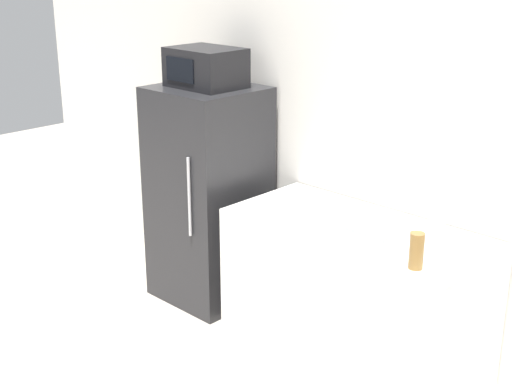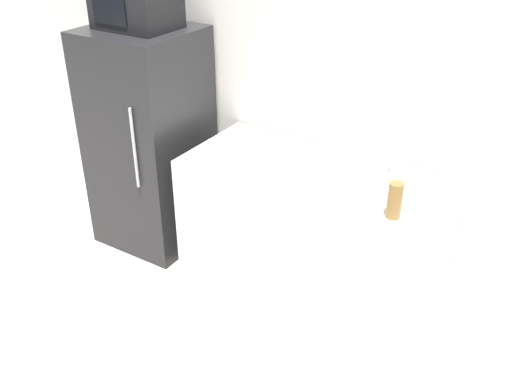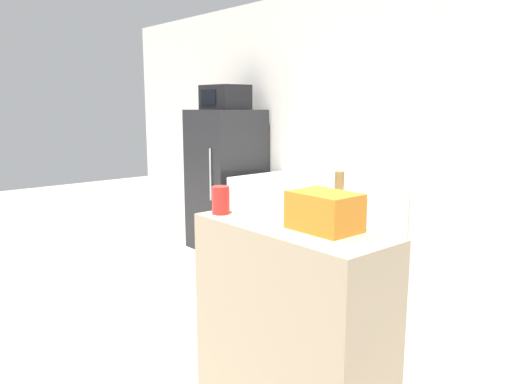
{
  "view_description": "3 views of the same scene",
  "coord_description": "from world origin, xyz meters",
  "px_view_note": "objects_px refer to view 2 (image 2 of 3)",
  "views": [
    {
      "loc": [
        1.85,
        -0.36,
        2.35
      ],
      "look_at": [
        -0.46,
        2.03,
        1.21
      ],
      "focal_mm": 50.0,
      "sensor_mm": 36.0,
      "label": 1
    },
    {
      "loc": [
        0.89,
        0.13,
        2.31
      ],
      "look_at": [
        -0.33,
        2.08,
        1.03
      ],
      "focal_mm": 40.0,
      "sensor_mm": 36.0,
      "label": 2
    },
    {
      "loc": [
        2.64,
        -0.45,
        1.57
      ],
      "look_at": [
        -0.0,
        1.81,
        0.94
      ],
      "focal_mm": 35.0,
      "sensor_mm": 36.0,
      "label": 3
    }
  ],
  "objects_px": {
    "microwave": "(136,7)",
    "bottle_short": "(395,200)",
    "refrigerator": "(150,140)",
    "bottle_tall": "(400,156)"
  },
  "relations": [
    {
      "from": "microwave",
      "to": "refrigerator",
      "type": "bearing_deg",
      "value": 71.54
    },
    {
      "from": "microwave",
      "to": "bottle_short",
      "type": "relative_size",
      "value": 2.52
    },
    {
      "from": "refrigerator",
      "to": "bottle_tall",
      "type": "height_order",
      "value": "refrigerator"
    },
    {
      "from": "microwave",
      "to": "bottle_tall",
      "type": "bearing_deg",
      "value": 4.89
    },
    {
      "from": "refrigerator",
      "to": "microwave",
      "type": "bearing_deg",
      "value": -108.46
    },
    {
      "from": "refrigerator",
      "to": "microwave",
      "type": "height_order",
      "value": "microwave"
    },
    {
      "from": "refrigerator",
      "to": "bottle_short",
      "type": "height_order",
      "value": "refrigerator"
    },
    {
      "from": "microwave",
      "to": "bottle_short",
      "type": "bearing_deg",
      "value": -8.65
    },
    {
      "from": "refrigerator",
      "to": "bottle_short",
      "type": "bearing_deg",
      "value": -8.69
    },
    {
      "from": "bottle_tall",
      "to": "bottle_short",
      "type": "xyz_separation_m",
      "value": [
        0.13,
        -0.42,
        -0.03
      ]
    }
  ]
}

